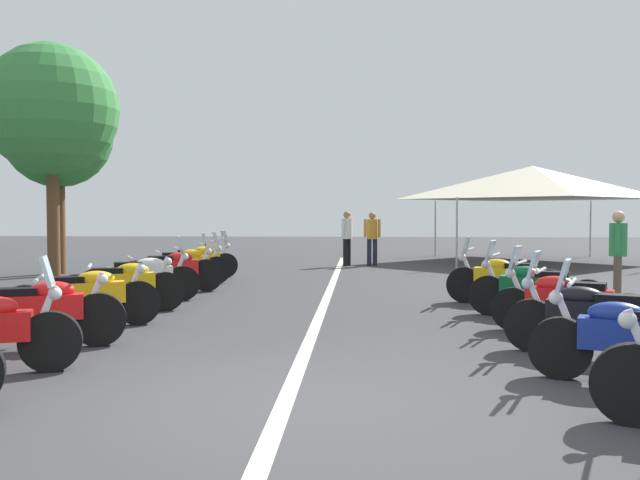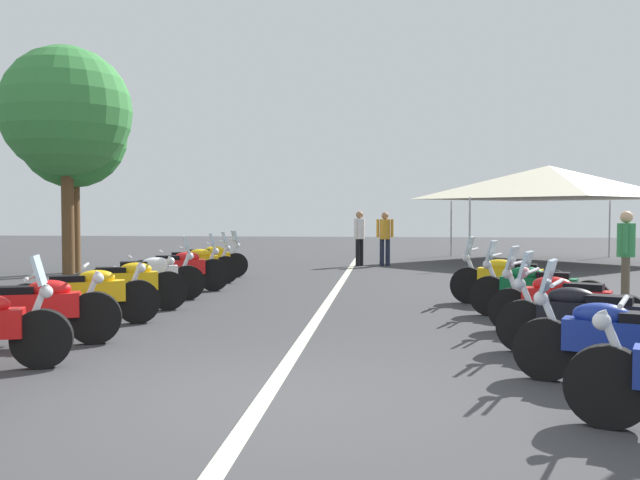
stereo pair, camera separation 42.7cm
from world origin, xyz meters
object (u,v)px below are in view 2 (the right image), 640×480
at_px(motorcycle_left_row_2, 36,309).
at_px(roadside_tree_1, 66,112).
at_px(motorcycle_right_row_2, 585,318).
at_px(roadside_tree_0, 73,135).
at_px(motorcycle_left_row_4, 126,284).
at_px(motorcycle_left_row_5, 148,276).
at_px(motorcycle_left_row_7, 194,264).
at_px(bystander_2, 360,234).
at_px(motorcycle_right_row_3, 563,302).
at_px(motorcycle_right_row_5, 508,279).
at_px(motorcycle_left_row_6, 180,269).
at_px(motorcycle_right_row_1, 618,340).
at_px(motorcycle_left_row_8, 209,260).
at_px(motorcycle_left_row_3, 85,295).
at_px(event_tent, 548,182).
at_px(motorcycle_right_row_4, 536,289).
at_px(bystander_1, 385,234).
at_px(bystander_0, 626,249).

height_order(motorcycle_left_row_2, roadside_tree_1, roadside_tree_1).
bearing_deg(motorcycle_right_row_2, roadside_tree_0, -19.52).
height_order(motorcycle_left_row_4, roadside_tree_0, roadside_tree_0).
distance_m(motorcycle_left_row_5, roadside_tree_1, 7.36).
relative_size(motorcycle_left_row_7, bystander_2, 1.24).
distance_m(motorcycle_right_row_3, motorcycle_right_row_5, 3.01).
relative_size(motorcycle_left_row_5, motorcycle_left_row_6, 1.01).
xyz_separation_m(motorcycle_left_row_7, motorcycle_right_row_5, (-2.95, -6.60, 0.01)).
height_order(motorcycle_left_row_4, motorcycle_right_row_5, motorcycle_right_row_5).
bearing_deg(motorcycle_right_row_1, motorcycle_left_row_7, -30.37).
bearing_deg(motorcycle_left_row_5, roadside_tree_0, 103.96).
xyz_separation_m(motorcycle_left_row_7, motorcycle_left_row_8, (1.39, 0.01, -0.01)).
bearing_deg(roadside_tree_1, motorcycle_left_row_8, -96.85).
distance_m(motorcycle_left_row_3, motorcycle_right_row_2, 6.77).
distance_m(motorcycle_right_row_1, event_tent, 16.85).
bearing_deg(motorcycle_right_row_5, motorcycle_left_row_7, -6.91).
distance_m(motorcycle_right_row_1, bystander_2, 14.59).
height_order(motorcycle_right_row_2, motorcycle_right_row_4, motorcycle_right_row_4).
bearing_deg(motorcycle_left_row_8, event_tent, 5.01).
height_order(motorcycle_left_row_7, motorcycle_left_row_8, motorcycle_left_row_7).
height_order(motorcycle_right_row_5, bystander_1, bystander_1).
bearing_deg(motorcycle_right_row_1, motorcycle_right_row_4, -69.77).
height_order(motorcycle_left_row_8, roadside_tree_1, roadside_tree_1).
bearing_deg(roadside_tree_0, motorcycle_right_row_1, -136.24).
bearing_deg(bystander_0, motorcycle_right_row_5, -139.95).
bearing_deg(motorcycle_left_row_2, bystander_0, 10.70).
bearing_deg(motorcycle_right_row_3, roadside_tree_1, -11.70).
xyz_separation_m(motorcycle_left_row_8, event_tent, (6.37, -9.75, 2.19)).
bearing_deg(motorcycle_left_row_7, motorcycle_left_row_4, -107.85).
distance_m(motorcycle_left_row_5, motorcycle_right_row_1, 8.66).
distance_m(bystander_0, roadside_tree_0, 14.06).
bearing_deg(motorcycle_right_row_2, bystander_2, -53.64).
bearing_deg(motorcycle_left_row_7, bystander_0, -33.71).
relative_size(motorcycle_left_row_4, roadside_tree_0, 0.37).
height_order(motorcycle_right_row_5, roadside_tree_1, roadside_tree_1).
xyz_separation_m(motorcycle_left_row_5, roadside_tree_0, (5.57, 4.10, 3.29)).
xyz_separation_m(bystander_1, roadside_tree_0, (-3.26, 8.47, 2.78)).
relative_size(motorcycle_right_row_5, roadside_tree_1, 0.34).
xyz_separation_m(motorcycle_left_row_2, motorcycle_left_row_3, (1.49, 0.06, -0.00)).
distance_m(motorcycle_left_row_2, motorcycle_left_row_7, 7.30).
relative_size(motorcycle_left_row_7, motorcycle_left_row_8, 1.10).
height_order(motorcycle_left_row_8, bystander_1, bystander_1).
distance_m(motorcycle_left_row_6, bystander_0, 8.74).
bearing_deg(bystander_1, motorcycle_right_row_2, 6.35).
height_order(motorcycle_left_row_6, motorcycle_right_row_5, motorcycle_left_row_6).
bearing_deg(motorcycle_left_row_8, motorcycle_left_row_2, -117.08).
bearing_deg(roadside_tree_0, motorcycle_right_row_2, -132.51).
relative_size(motorcycle_left_row_3, motorcycle_left_row_6, 0.99).
relative_size(motorcycle_left_row_5, event_tent, 0.32).
bearing_deg(roadside_tree_1, motorcycle_left_row_7, -115.34).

